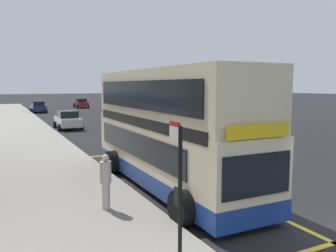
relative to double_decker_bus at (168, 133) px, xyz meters
name	(u,v)px	position (x,y,z in m)	size (l,w,h in m)	color
ground_plane	(81,120)	(2.46, 26.65, -2.06)	(260.00, 260.00, 0.00)	black
pavement_near	(12,123)	(-4.54, 26.65, -1.99)	(6.00, 76.00, 0.14)	gray
double_decker_bus	(168,133)	(0.00, 0.00, 0.00)	(3.16, 10.06, 4.40)	beige
bus_bay_markings	(166,184)	(0.00, 0.26, -2.06)	(3.09, 13.04, 0.01)	yellow
bus_stop_sign	(179,180)	(-2.35, -5.24, -0.23)	(0.09, 0.51, 2.92)	black
parked_car_navy_kerbside	(38,107)	(-0.54, 40.70, -1.26)	(2.09, 4.20, 1.62)	navy
parked_car_navy_behind	(113,109)	(7.55, 31.23, -1.26)	(2.09, 4.20, 1.62)	navy
parked_car_silver_distant	(68,120)	(-0.21, 19.66, -1.26)	(2.09, 4.20, 1.62)	#B2B5BA
parked_car_maroon_far	(81,103)	(7.22, 48.49, -1.26)	(2.09, 4.20, 1.62)	maroon
pedestrian_waiting_near_sign	(106,179)	(-2.96, -1.76, -1.01)	(0.34, 0.34, 1.67)	#B7B2AD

